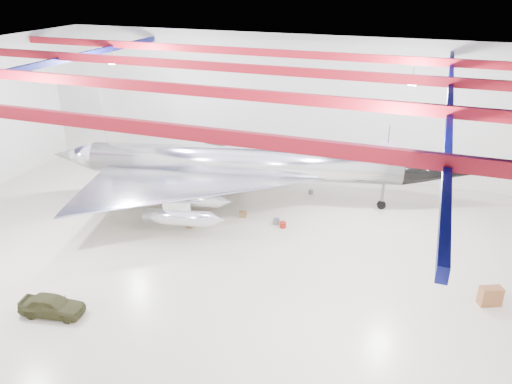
% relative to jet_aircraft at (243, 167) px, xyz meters
% --- Properties ---
extents(floor, '(40.00, 40.00, 0.00)m').
position_rel_jet_aircraft_xyz_m(floor, '(0.81, -7.01, -2.74)').
color(floor, beige).
rests_on(floor, ground).
extents(wall_back, '(40.00, 0.00, 40.00)m').
position_rel_jet_aircraft_xyz_m(wall_back, '(0.81, 7.99, 2.76)').
color(wall_back, silver).
rests_on(wall_back, floor).
extents(ceiling, '(40.00, 40.00, 0.00)m').
position_rel_jet_aircraft_xyz_m(ceiling, '(0.81, -7.01, 8.26)').
color(ceiling, '#0A0F38').
rests_on(ceiling, wall_back).
extents(ceiling_structure, '(39.50, 29.50, 1.08)m').
position_rel_jet_aircraft_xyz_m(ceiling_structure, '(0.81, -7.01, 7.59)').
color(ceiling_structure, maroon).
rests_on(ceiling_structure, ceiling).
extents(jet_aircraft, '(30.24, 20.98, 8.35)m').
position_rel_jet_aircraft_xyz_m(jet_aircraft, '(0.00, 0.00, 0.00)').
color(jet_aircraft, silver).
rests_on(jet_aircraft, floor).
extents(jeep, '(3.36, 1.85, 1.08)m').
position_rel_jet_aircraft_xyz_m(jeep, '(-4.00, -15.34, -2.20)').
color(jeep, '#37381C').
rests_on(jeep, floor).
extents(desk, '(1.22, 0.96, 1.00)m').
position_rel_jet_aircraft_xyz_m(desk, '(16.17, -7.10, -2.24)').
color(desk, brown).
rests_on(desk, floor).
extents(crate_ply, '(0.57, 0.49, 0.35)m').
position_rel_jet_aircraft_xyz_m(crate_ply, '(-1.85, -4.85, -2.56)').
color(crate_ply, olive).
rests_on(crate_ply, floor).
extents(toolbox_red, '(0.46, 0.40, 0.29)m').
position_rel_jet_aircraft_xyz_m(toolbox_red, '(-2.00, 0.10, -2.59)').
color(toolbox_red, maroon).
rests_on(toolbox_red, floor).
extents(engine_drum, '(0.57, 0.57, 0.39)m').
position_rel_jet_aircraft_xyz_m(engine_drum, '(3.37, -2.53, -2.54)').
color(engine_drum, '#59595B').
rests_on(engine_drum, floor).
extents(crate_small, '(0.50, 0.44, 0.29)m').
position_rel_jet_aircraft_xyz_m(crate_small, '(-4.09, 0.15, -2.59)').
color(crate_small, '#59595B').
rests_on(crate_small, floor).
extents(tool_chest, '(0.55, 0.55, 0.38)m').
position_rel_jet_aircraft_xyz_m(tool_chest, '(3.92, -2.82, -2.55)').
color(tool_chest, maroon).
rests_on(tool_chest, floor).
extents(oil_barrel, '(0.58, 0.50, 0.36)m').
position_rel_jet_aircraft_xyz_m(oil_barrel, '(0.85, -2.26, -2.56)').
color(oil_barrel, olive).
rests_on(oil_barrel, floor).
extents(spares_box, '(0.40, 0.40, 0.31)m').
position_rel_jet_aircraft_xyz_m(spares_box, '(4.29, 3.11, -2.58)').
color(spares_box, '#59595B').
rests_on(spares_box, floor).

